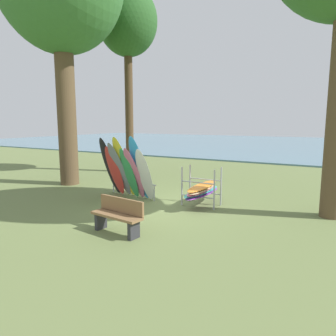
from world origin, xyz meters
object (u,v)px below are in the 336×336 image
tree_mid_behind (128,24)px  leaning_board_pile (126,171)px  board_storage_rack (202,189)px  park_bench (118,215)px

tree_mid_behind → leaning_board_pile: size_ratio=4.20×
board_storage_rack → park_bench: (-0.77, -3.30, -0.07)m
leaning_board_pile → board_storage_rack: (2.66, 0.45, -0.47)m
tree_mid_behind → park_bench: bearing=-55.3°
tree_mid_behind → leaning_board_pile: bearing=-54.7°
board_storage_rack → park_bench: 3.39m
board_storage_rack → tree_mid_behind: bearing=144.3°
tree_mid_behind → board_storage_rack: (6.07, -4.35, -7.02)m
leaning_board_pile → tree_mid_behind: bearing=125.3°
tree_mid_behind → board_storage_rack: tree_mid_behind is taller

